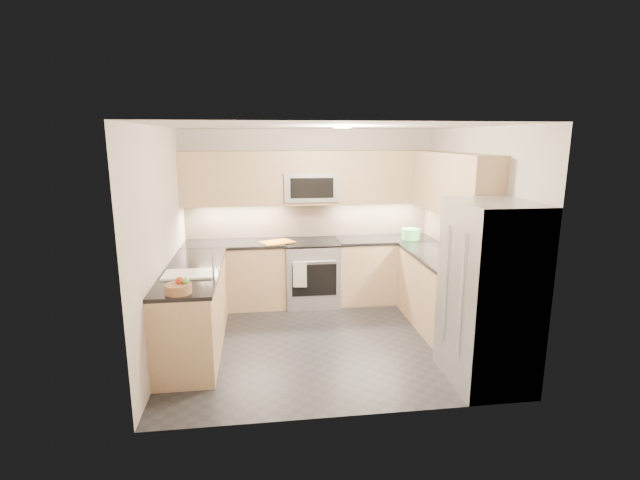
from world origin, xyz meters
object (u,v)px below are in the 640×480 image
(gas_range, at_px, (312,273))
(microwave, at_px, (310,187))
(cutting_board, at_px, (278,242))
(fruit_basket, at_px, (178,289))
(refrigerator, at_px, (489,294))
(utensil_bowl, at_px, (411,234))

(gas_range, height_order, microwave, microwave)
(cutting_board, relative_size, fruit_basket, 1.71)
(gas_range, height_order, refrigerator, refrigerator)
(gas_range, xyz_separation_m, refrigerator, (1.45, -2.43, 0.45))
(refrigerator, bearing_deg, fruit_basket, 174.30)
(microwave, distance_m, cutting_board, 0.92)
(utensil_bowl, bearing_deg, microwave, 171.60)
(fruit_basket, bearing_deg, utensil_bowl, 34.73)
(microwave, bearing_deg, refrigerator, -60.38)
(gas_range, relative_size, utensil_bowl, 3.42)
(fruit_basket, bearing_deg, gas_range, 54.73)
(microwave, distance_m, refrigerator, 3.04)
(refrigerator, distance_m, fruit_basket, 2.97)
(gas_range, bearing_deg, cutting_board, -172.89)
(utensil_bowl, relative_size, fruit_basket, 1.06)
(microwave, relative_size, fruit_basket, 3.04)
(microwave, height_order, refrigerator, microwave)
(microwave, xyz_separation_m, cutting_board, (-0.49, -0.19, -0.75))
(utensil_bowl, xyz_separation_m, fruit_basket, (-2.95, -2.04, -0.03))
(cutting_board, bearing_deg, fruit_basket, -116.24)
(cutting_board, bearing_deg, microwave, 20.90)
(gas_range, height_order, cutting_board, cutting_board)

